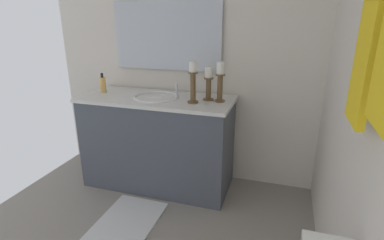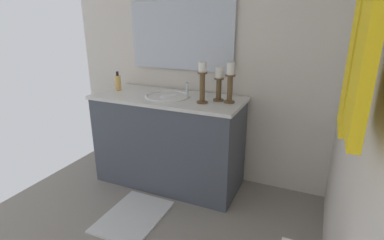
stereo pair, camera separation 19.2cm
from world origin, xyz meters
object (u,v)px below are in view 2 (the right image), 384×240
object	(u,v)px
candle_holder_mid	(202,81)
mirror	(181,36)
towel_near_vanity	(353,64)
candle_holder_tall	(230,81)
vanity_cabinet	(169,140)
candle_holder_short	(219,83)
bath_mat	(133,216)
towel_center	(364,64)
sink_basin	(168,101)
soap_bottle	(118,83)

from	to	relation	value
candle_holder_mid	mirror	bearing A→B (deg)	-134.34
candle_holder_mid	towel_near_vanity	world-z (taller)	towel_near_vanity
candle_holder_tall	candle_holder_mid	bearing A→B (deg)	-63.91
vanity_cabinet	candle_holder_short	xyz separation A→B (m)	(-0.05, 0.46, 0.57)
candle_holder_mid	bath_mat	bearing A→B (deg)	-32.99
towel_near_vanity	towel_center	xyz separation A→B (m)	(0.32, 0.00, 0.04)
mirror	candle_holder_mid	xyz separation A→B (m)	(0.35, 0.36, -0.33)
sink_basin	towel_center	distance (m)	2.06
sink_basin	candle_holder_short	xyz separation A→B (m)	(-0.05, 0.46, 0.19)
soap_bottle	towel_center	world-z (taller)	towel_center
towel_near_vanity	sink_basin	bearing A→B (deg)	-130.49
mirror	candle_holder_short	xyz separation A→B (m)	(0.23, 0.46, -0.35)
soap_bottle	towel_near_vanity	xyz separation A→B (m)	(1.16, 1.88, 0.44)
soap_bottle	bath_mat	xyz separation A→B (m)	(0.65, 0.55, -0.92)
bath_mat	candle_holder_mid	bearing A→B (deg)	147.01
vanity_cabinet	mirror	bearing A→B (deg)	179.99
candle_holder_tall	soap_bottle	xyz separation A→B (m)	(0.00, -1.11, -0.10)
candle_holder_tall	towel_near_vanity	xyz separation A→B (m)	(1.17, 0.77, 0.34)
candle_holder_tall	candle_holder_short	world-z (taller)	candle_holder_tall
sink_basin	mirror	world-z (taller)	mirror
candle_holder_tall	towel_near_vanity	bearing A→B (deg)	33.53
soap_bottle	towel_center	distance (m)	2.44
mirror	towel_center	size ratio (longest dim) A/B	2.76
bath_mat	vanity_cabinet	bearing A→B (deg)	-180.00
sink_basin	candle_holder_mid	bearing A→B (deg)	78.76
soap_bottle	mirror	bearing A→B (deg)	114.94
sink_basin	mirror	xyz separation A→B (m)	(-0.28, -0.00, 0.54)
mirror	candle_holder_tall	xyz separation A→B (m)	(0.25, 0.56, -0.33)
soap_bottle	bath_mat	world-z (taller)	soap_bottle
towel_center	bath_mat	xyz separation A→B (m)	(-0.83, -1.33, -1.40)
mirror	candle_holder_short	size ratio (longest dim) A/B	3.60
mirror	soap_bottle	world-z (taller)	mirror
mirror	bath_mat	size ratio (longest dim) A/B	1.71
vanity_cabinet	towel_near_vanity	size ratio (longest dim) A/B	2.97
vanity_cabinet	bath_mat	bearing A→B (deg)	0.00
candle_holder_tall	bath_mat	xyz separation A→B (m)	(0.65, -0.56, -1.02)
sink_basin	towel_near_vanity	world-z (taller)	towel_near_vanity
vanity_cabinet	towel_near_vanity	distance (m)	1.99
towel_center	sink_basin	bearing A→B (deg)	-137.49
candle_holder_tall	bath_mat	size ratio (longest dim) A/B	0.55
vanity_cabinet	towel_center	bearing A→B (deg)	42.53
vanity_cabinet	sink_basin	world-z (taller)	sink_basin
candle_holder_tall	mirror	bearing A→B (deg)	-114.23
vanity_cabinet	soap_bottle	bearing A→B (deg)	-92.50
vanity_cabinet	bath_mat	xyz separation A→B (m)	(0.62, 0.00, -0.42)
vanity_cabinet	soap_bottle	distance (m)	0.74
candle_holder_short	soap_bottle	size ratio (longest dim) A/B	1.58
bath_mat	candle_holder_tall	bearing A→B (deg)	139.30
vanity_cabinet	sink_basin	xyz separation A→B (m)	(-0.00, 0.00, 0.39)
vanity_cabinet	bath_mat	world-z (taller)	vanity_cabinet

